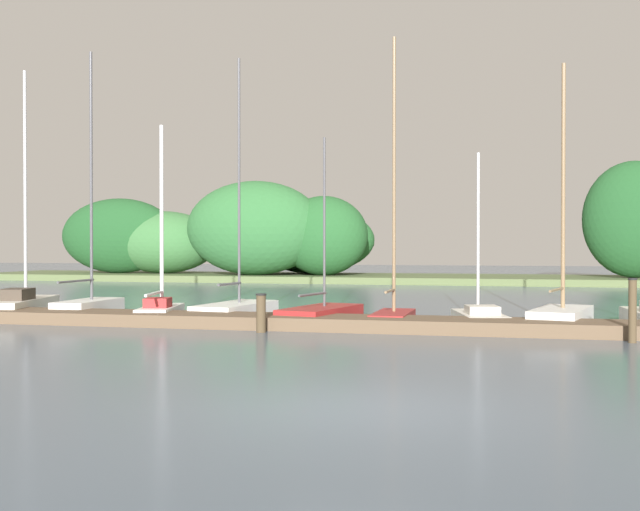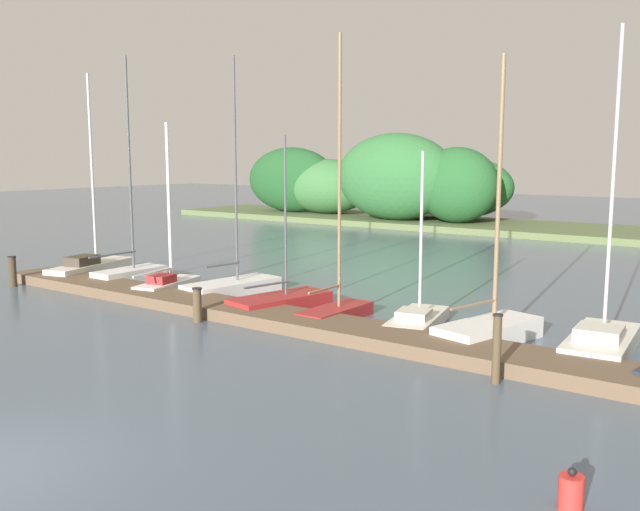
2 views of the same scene
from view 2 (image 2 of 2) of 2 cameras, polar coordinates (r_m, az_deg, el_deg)
name	(u,v)px [view 2 (image 2 of 2)]	position (r m, az deg, el deg)	size (l,w,h in m)	color
dock_pier	(342,329)	(18.42, 1.83, -6.17)	(29.65, 1.80, 0.35)	brown
far_shore	(597,189)	(43.94, 22.07, 5.18)	(64.75, 8.05, 7.16)	#56663D
sailboat_0	(93,266)	(28.86, -18.38, -0.81)	(2.03, 4.48, 7.95)	silver
sailboat_1	(132,271)	(26.97, -15.40, -1.29)	(1.13, 3.38, 8.40)	white
sailboat_2	(169,282)	(24.63, -12.48, -2.13)	(1.52, 3.46, 5.92)	white
sailboat_3	(235,285)	(24.05, -7.08, -2.45)	(1.82, 3.85, 8.10)	white
sailboat_4	(284,301)	(21.44, -3.05, -3.84)	(1.99, 3.67, 5.41)	maroon
sailboat_5	(338,305)	(20.16, 1.47, -4.12)	(0.99, 2.91, 8.19)	maroon
sailboat_6	(418,318)	(19.48, 8.18, -5.18)	(1.79, 3.38, 4.91)	silver
sailboat_7	(492,326)	(18.34, 14.13, -5.74)	(1.97, 3.51, 7.27)	white
sailboat_8	(602,338)	(18.22, 22.48, -6.41)	(1.64, 3.88, 7.81)	silver
mooring_piling_0	(13,271)	(27.63, -24.25, -1.20)	(0.31, 0.31, 1.13)	#3D3323
mooring_piling_1	(197,305)	(20.12, -10.20, -4.07)	(0.29, 0.29, 1.01)	#4C3D28
mooring_piling_2	(497,349)	(14.97, 14.52, -7.54)	(0.21, 0.21, 1.51)	#4C3D28
channel_buoy_0	(571,492)	(10.40, 20.20, -18.03)	(0.34, 0.34, 0.60)	red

